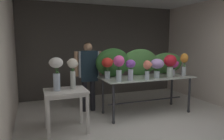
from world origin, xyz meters
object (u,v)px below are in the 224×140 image
object	(u,v)px
vase_scarlet_ranunculus	(107,65)
vase_coral_carnations	(147,68)
florist	(88,69)
vase_cream_lisianthus_tall	(73,70)
vase_lilac_lilies	(157,65)
vase_sunset_dahlias	(184,62)
vase_fuchsia_roses	(119,65)
vase_violet_freesia	(130,68)
vase_white_roses_tall	(56,70)
vase_crimson_hydrangea	(170,63)
display_table_glass	(147,83)
side_table_white	(66,96)
vase_magenta_anemones	(173,65)

from	to	relation	value
vase_scarlet_ranunculus	vase_coral_carnations	xyz separation A→B (m)	(0.73, -0.37, -0.04)
florist	vase_cream_lisianthus_tall	world-z (taller)	florist
vase_lilac_lilies	vase_sunset_dahlias	size ratio (longest dim) A/B	0.81
vase_scarlet_ranunculus	vase_fuchsia_roses	xyz separation A→B (m)	(0.11, -0.35, 0.04)
vase_sunset_dahlias	vase_violet_freesia	bearing A→B (deg)	-176.40
vase_violet_freesia	vase_white_roses_tall	xyz separation A→B (m)	(-1.46, -0.12, 0.04)
vase_violet_freesia	vase_crimson_hydrangea	bearing A→B (deg)	0.24
vase_coral_carnations	vase_violet_freesia	bearing A→B (deg)	169.62
vase_coral_carnations	vase_scarlet_ranunculus	bearing A→B (deg)	153.06
vase_scarlet_ranunculus	vase_coral_carnations	distance (m)	0.82
vase_scarlet_ranunculus	vase_violet_freesia	xyz separation A→B (m)	(0.38, -0.31, -0.03)
display_table_glass	vase_violet_freesia	world-z (taller)	vase_violet_freesia
florist	vase_crimson_hydrangea	distance (m)	1.81
side_table_white	vase_cream_lisianthus_tall	distance (m)	0.46
vase_scarlet_ranunculus	vase_violet_freesia	size ratio (longest dim) A/B	1.07
vase_lilac_lilies	vase_fuchsia_roses	world-z (taller)	vase_fuchsia_roses
vase_magenta_anemones	vase_coral_carnations	xyz separation A→B (m)	(-0.81, -0.25, 0.01)
vase_scarlet_ranunculus	vase_crimson_hydrangea	xyz separation A→B (m)	(1.33, -0.30, 0.02)
side_table_white	vase_violet_freesia	distance (m)	1.39
vase_lilac_lilies	vase_crimson_hydrangea	xyz separation A→B (m)	(0.31, -0.02, 0.03)
vase_scarlet_ranunculus	vase_coral_carnations	bearing A→B (deg)	-26.94
vase_scarlet_ranunculus	vase_lilac_lilies	bearing A→B (deg)	-15.60
side_table_white	vase_violet_freesia	size ratio (longest dim) A/B	1.82
display_table_glass	vase_coral_carnations	bearing A→B (deg)	-119.79
vase_scarlet_ranunculus	vase_magenta_anemones	distance (m)	1.55
vase_sunset_dahlias	vase_magenta_anemones	xyz separation A→B (m)	(-0.24, 0.09, -0.08)
side_table_white	vase_magenta_anemones	distance (m)	2.53
vase_fuchsia_roses	vase_cream_lisianthus_tall	distance (m)	0.90
vase_sunset_dahlias	vase_cream_lisianthus_tall	size ratio (longest dim) A/B	0.93
vase_violet_freesia	vase_lilac_lilies	world-z (taller)	vase_violet_freesia
vase_sunset_dahlias	vase_cream_lisianthus_tall	world-z (taller)	vase_sunset_dahlias
vase_violet_freesia	vase_fuchsia_roses	distance (m)	0.28
vase_sunset_dahlias	vase_white_roses_tall	bearing A→B (deg)	-175.84
vase_lilac_lilies	vase_white_roses_tall	xyz separation A→B (m)	(-2.10, -0.14, 0.02)
vase_fuchsia_roses	vase_magenta_anemones	bearing A→B (deg)	8.86
florist	vase_scarlet_ranunculus	size ratio (longest dim) A/B	3.57
vase_sunset_dahlias	vase_fuchsia_roses	xyz separation A→B (m)	(-1.67, -0.13, 0.01)
vase_magenta_anemones	vase_sunset_dahlias	bearing A→B (deg)	-21.14
florist	vase_white_roses_tall	distance (m)	1.25
vase_scarlet_ranunculus	vase_white_roses_tall	world-z (taller)	vase_white_roses_tall
florist	vase_white_roses_tall	xyz separation A→B (m)	(-0.81, -0.95, 0.14)
vase_magenta_anemones	vase_violet_freesia	bearing A→B (deg)	-171.14
vase_sunset_dahlias	vase_fuchsia_roses	world-z (taller)	vase_sunset_dahlias
vase_scarlet_ranunculus	vase_white_roses_tall	size ratio (longest dim) A/B	0.77
florist	vase_violet_freesia	size ratio (longest dim) A/B	3.81
vase_sunset_dahlias	vase_fuchsia_roses	distance (m)	1.68
side_table_white	vase_sunset_dahlias	size ratio (longest dim) A/B	1.48
vase_lilac_lilies	vase_magenta_anemones	distance (m)	0.55
vase_coral_carnations	vase_magenta_anemones	bearing A→B (deg)	16.86
vase_cream_lisianthus_tall	florist	bearing A→B (deg)	59.98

